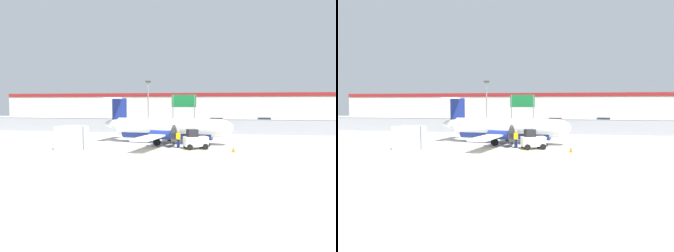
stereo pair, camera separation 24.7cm
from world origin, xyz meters
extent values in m
plane|color=#BCB7AD|center=(0.00, 0.00, 0.00)|extent=(140.00, 140.00, 0.00)
cube|color=yellow|center=(0.00, 2.00, 0.00)|extent=(84.00, 0.20, 0.01)
cube|color=gray|center=(0.00, 18.00, 1.00)|extent=(98.00, 0.04, 2.00)
cylinder|color=slate|center=(0.00, 18.00, 2.05)|extent=(98.00, 0.10, 0.10)
cube|color=#38383A|center=(0.00, 29.50, 0.06)|extent=(98.00, 17.00, 0.12)
cube|color=beige|center=(0.00, 48.00, 3.25)|extent=(91.00, 8.00, 6.50)
cube|color=maroon|center=(0.00, 44.00, 6.10)|extent=(91.00, 0.20, 0.80)
cylinder|color=white|center=(-0.18, 6.73, 1.75)|extent=(11.13, 3.35, 1.90)
ellipsoid|color=white|center=(5.54, 5.95, 1.75)|extent=(2.75, 2.13, 1.80)
ellipsoid|color=white|center=(-5.89, 7.50, 1.95)|extent=(3.21, 1.45, 1.05)
cylinder|color=navy|center=(-0.18, 6.73, 1.23)|extent=(9.96, 2.79, 1.48)
cube|color=white|center=(-0.08, 6.71, 1.18)|extent=(3.72, 16.07, 0.18)
cylinder|color=navy|center=(0.47, 9.26, 1.18)|extent=(2.30, 1.19, 0.90)
cone|color=black|center=(1.61, 9.11, 1.18)|extent=(0.50, 0.50, 0.44)
cylinder|color=#262626|center=(1.76, 9.09, 1.18)|extent=(0.32, 2.09, 2.10)
cylinder|color=navy|center=(-0.23, 4.11, 1.18)|extent=(2.30, 1.19, 0.90)
cone|color=black|center=(0.91, 3.96, 1.18)|extent=(0.50, 0.50, 0.44)
cylinder|color=#262626|center=(1.06, 3.94, 1.18)|extent=(0.32, 2.09, 2.10)
cube|color=navy|center=(-5.62, 7.46, 3.30)|extent=(1.71, 0.41, 3.10)
cube|color=white|center=(-5.75, 7.48, 4.85)|extent=(1.73, 4.90, 0.14)
cylinder|color=#59595B|center=(3.66, 6.21, 0.79)|extent=(0.16, 0.16, 0.97)
cylinder|color=black|center=(3.66, 6.21, 0.30)|extent=(0.62, 0.30, 0.60)
cylinder|color=#59595B|center=(-0.18, 8.96, 0.83)|extent=(0.16, 0.16, 0.90)
cylinder|color=black|center=(-0.18, 8.96, 0.38)|extent=(0.78, 0.32, 0.76)
cylinder|color=#59595B|center=(-0.77, 4.58, 0.83)|extent=(0.16, 0.16, 0.90)
cylinder|color=black|center=(-0.77, 4.58, 0.38)|extent=(0.78, 0.32, 0.76)
cube|color=silver|center=(3.29, 2.94, 0.73)|extent=(2.46, 1.89, 0.90)
cube|color=black|center=(2.97, 2.80, 1.53)|extent=(1.23, 1.28, 0.70)
cube|color=black|center=(4.35, 3.41, 0.43)|extent=(0.59, 1.07, 0.30)
cylinder|color=black|center=(3.74, 3.80, 0.28)|extent=(0.59, 0.39, 0.56)
cylinder|color=black|center=(4.22, 2.70, 0.28)|extent=(0.59, 0.39, 0.56)
cylinder|color=black|center=(2.36, 3.19, 0.28)|extent=(0.59, 0.39, 0.56)
cylinder|color=black|center=(2.85, 2.09, 0.28)|extent=(0.59, 0.39, 0.56)
cylinder|color=#191E4C|center=(1.64, 3.49, 0.42)|extent=(0.23, 0.23, 0.85)
cylinder|color=#191E4C|center=(1.51, 3.34, 0.42)|extent=(0.23, 0.23, 0.85)
cylinder|color=yellow|center=(1.57, 3.41, 1.15)|extent=(0.48, 0.48, 0.60)
cylinder|color=yellow|center=(1.72, 3.58, 1.18)|extent=(0.14, 0.14, 0.55)
cylinder|color=yellow|center=(1.43, 3.25, 1.18)|extent=(0.14, 0.14, 0.55)
sphere|color=tan|center=(1.57, 3.41, 1.59)|extent=(0.22, 0.22, 0.22)
cube|color=#B7BCC1|center=(-7.93, 0.51, 1.10)|extent=(2.65, 2.31, 2.20)
cube|color=#333338|center=(-7.93, 0.51, 1.10)|extent=(2.43, 0.42, 2.20)
cube|color=orange|center=(3.90, 9.22, 0.02)|extent=(0.36, 0.36, 0.04)
cone|color=orange|center=(3.90, 9.22, 0.34)|extent=(0.28, 0.28, 0.60)
cylinder|color=white|center=(3.90, 9.22, 0.42)|extent=(0.17, 0.17, 0.08)
cube|color=orange|center=(6.74, 1.62, 0.02)|extent=(0.36, 0.36, 0.04)
cone|color=orange|center=(6.74, 1.62, 0.34)|extent=(0.28, 0.28, 0.60)
cylinder|color=white|center=(6.74, 1.62, 0.42)|extent=(0.17, 0.17, 0.08)
cube|color=gray|center=(-12.51, 24.17, 0.74)|extent=(4.34, 2.09, 0.80)
cube|color=#262D38|center=(-12.66, 24.15, 1.42)|extent=(2.34, 1.76, 0.56)
cylinder|color=black|center=(-11.21, 25.20, 0.42)|extent=(0.62, 0.26, 0.60)
cylinder|color=black|center=(-11.03, 23.40, 0.42)|extent=(0.62, 0.26, 0.60)
cylinder|color=black|center=(-13.99, 24.93, 0.42)|extent=(0.62, 0.26, 0.60)
cylinder|color=black|center=(-13.82, 23.14, 0.42)|extent=(0.62, 0.26, 0.60)
cube|color=black|center=(-3.49, 28.82, 0.74)|extent=(4.20, 1.71, 0.80)
cube|color=#262D38|center=(-3.64, 28.82, 1.42)|extent=(2.20, 1.56, 0.56)
cylinder|color=black|center=(-2.09, 29.72, 0.42)|extent=(0.60, 0.20, 0.60)
cylinder|color=black|center=(-2.09, 27.92, 0.42)|extent=(0.60, 0.20, 0.60)
cylinder|color=black|center=(-4.89, 29.72, 0.42)|extent=(0.60, 0.20, 0.60)
cylinder|color=black|center=(-4.89, 27.92, 0.42)|extent=(0.60, 0.20, 0.60)
cube|color=silver|center=(4.34, 31.19, 0.74)|extent=(4.39, 2.26, 0.80)
cube|color=#262D38|center=(4.48, 31.17, 1.42)|extent=(2.39, 1.85, 0.56)
cylinder|color=black|center=(2.83, 30.49, 0.42)|extent=(0.62, 0.28, 0.60)
cylinder|color=black|center=(3.07, 32.27, 0.42)|extent=(0.62, 0.28, 0.60)
cylinder|color=black|center=(5.60, 30.11, 0.42)|extent=(0.62, 0.28, 0.60)
cylinder|color=black|center=(5.85, 31.89, 0.42)|extent=(0.62, 0.28, 0.60)
cube|color=silver|center=(13.10, 33.74, 0.74)|extent=(4.25, 1.82, 0.80)
cube|color=#262D38|center=(12.95, 33.74, 1.42)|extent=(2.24, 1.62, 0.56)
cylinder|color=black|center=(14.48, 34.68, 0.42)|extent=(0.61, 0.22, 0.60)
cylinder|color=black|center=(14.53, 32.88, 0.42)|extent=(0.61, 0.22, 0.60)
cylinder|color=black|center=(11.68, 34.60, 0.42)|extent=(0.61, 0.22, 0.60)
cylinder|color=black|center=(11.73, 32.80, 0.42)|extent=(0.61, 0.22, 0.60)
cylinder|color=slate|center=(-4.17, 15.21, 3.50)|extent=(0.16, 0.16, 7.00)
cube|color=#333333|center=(-4.17, 15.21, 7.15)|extent=(0.70, 0.30, 0.24)
cylinder|color=slate|center=(-1.59, 20.09, 2.75)|extent=(0.14, 0.14, 5.50)
cylinder|color=slate|center=(1.61, 20.09, 2.75)|extent=(0.14, 0.14, 5.50)
cube|color=#14662D|center=(0.01, 20.09, 4.60)|extent=(3.60, 0.10, 1.80)
camera|label=1|loc=(5.96, -27.48, 4.34)|focal=35.00mm
camera|label=2|loc=(6.20, -27.44, 4.34)|focal=35.00mm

